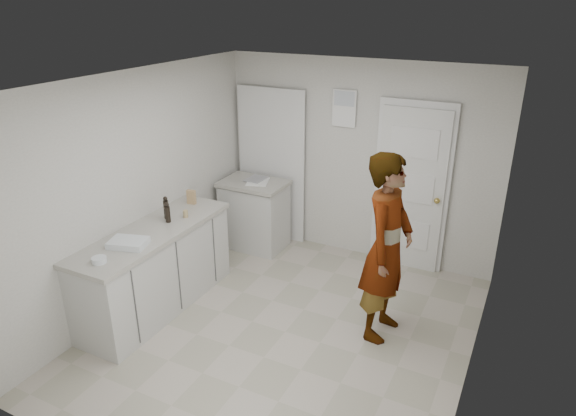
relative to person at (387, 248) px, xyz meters
The scene contains 12 objects.
ground 1.35m from the person, 151.76° to the right, with size 4.00×4.00×0.00m, color #A39E89.
room_shell 1.82m from the person, 124.62° to the left, with size 4.00×4.00×4.00m.
main_counter 2.45m from the person, 164.03° to the right, with size 0.64×1.96×0.93m.
side_counter 2.43m from the person, 152.63° to the left, with size 0.84×0.61×0.93m.
person is the anchor object (origin of this frame).
cake_mix_box 2.37m from the person, behind, with size 0.10×0.05×0.17m, color #A48152.
spice_jar 2.20m from the person, behind, with size 0.05×0.05×0.08m, color tan.
oil_cruet_a 2.32m from the person, 169.43° to the right, with size 0.06×0.06×0.22m.
oil_cruet_b 2.38m from the person, behind, with size 0.06×0.06×0.25m.
baking_dish 2.49m from the person, 155.17° to the right, with size 0.41×0.34×0.06m.
egg_bowl 2.67m from the person, 147.81° to the right, with size 0.13×0.13×0.05m.
papers 2.33m from the person, 151.64° to the left, with size 0.26×0.34×0.01m, color white.
Camera 1 is at (1.98, -3.85, 3.18)m, focal length 32.00 mm.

